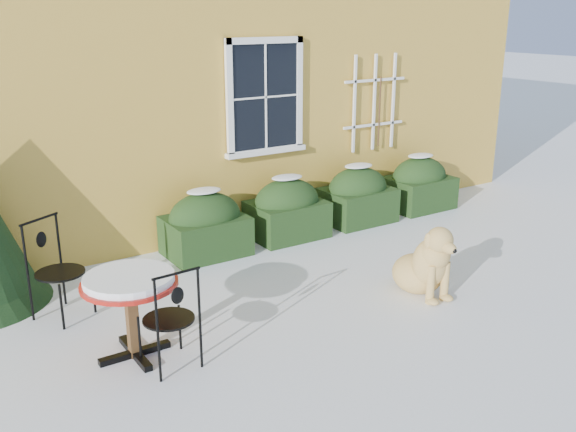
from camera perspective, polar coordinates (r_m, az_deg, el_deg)
ground at (r=6.89m, az=4.63°, el=-9.29°), size 80.00×80.00×0.00m
house at (r=12.41m, az=-16.15°, el=17.51°), size 12.40×8.40×6.40m
hedge_row at (r=9.56m, az=3.17°, el=1.18°), size 4.95×0.80×0.91m
bistro_table at (r=6.10m, az=-13.88°, el=-6.33°), size 0.89×0.89×0.83m
patio_chair_near at (r=5.93m, az=-10.39°, el=-8.88°), size 0.48×0.47×0.99m
patio_chair_far at (r=7.20m, az=-19.88°, el=-4.45°), size 0.64×0.64×1.07m
dog at (r=7.50m, az=12.17°, el=-4.30°), size 0.63×0.99×0.90m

